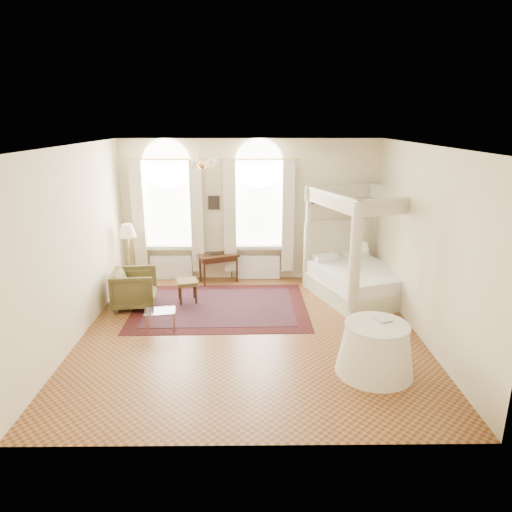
% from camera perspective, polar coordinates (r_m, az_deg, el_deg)
% --- Properties ---
extents(ground, '(6.00, 6.00, 0.00)m').
position_cam_1_polar(ground, '(8.39, -0.71, -9.49)').
color(ground, brown).
rests_on(ground, ground).
extents(room_walls, '(6.00, 6.00, 6.00)m').
position_cam_1_polar(room_walls, '(7.72, -0.76, 3.81)').
color(room_walls, beige).
rests_on(room_walls, ground).
extents(window_left, '(1.62, 0.27, 3.29)m').
position_cam_1_polar(window_left, '(10.81, -10.86, 4.57)').
color(window_left, white).
rests_on(window_left, room_walls).
extents(window_right, '(1.62, 0.27, 3.29)m').
position_cam_1_polar(window_right, '(10.64, 0.38, 4.68)').
color(window_right, white).
rests_on(window_right, room_walls).
extents(chandelier, '(0.51, 0.45, 0.50)m').
position_cam_1_polar(chandelier, '(8.81, -6.74, 11.40)').
color(chandelier, '#C19140').
rests_on(chandelier, room_walls).
extents(wall_pictures, '(2.54, 0.03, 0.39)m').
position_cam_1_polar(wall_pictures, '(10.65, -0.24, 6.91)').
color(wall_pictures, black).
rests_on(wall_pictures, room_walls).
extents(canopy_bed, '(2.34, 2.57, 2.31)m').
position_cam_1_polar(canopy_bed, '(10.05, 12.86, -2.17)').
color(canopy_bed, beige).
rests_on(canopy_bed, ground).
extents(nightstand, '(0.49, 0.47, 0.56)m').
position_cam_1_polar(nightstand, '(11.11, 13.38, -1.71)').
color(nightstand, '#321D0D').
rests_on(nightstand, ground).
extents(nightstand_lamp, '(0.28, 0.28, 0.40)m').
position_cam_1_polar(nightstand_lamp, '(10.94, 13.26, 1.02)').
color(nightstand_lamp, '#C19140').
rests_on(nightstand_lamp, nightstand).
extents(writing_desk, '(1.02, 0.78, 0.68)m').
position_cam_1_polar(writing_desk, '(10.72, -4.75, -0.29)').
color(writing_desk, '#321D0D').
rests_on(writing_desk, ground).
extents(laptop, '(0.33, 0.26, 0.02)m').
position_cam_1_polar(laptop, '(10.74, -5.32, 0.34)').
color(laptop, black).
rests_on(laptop, writing_desk).
extents(stool, '(0.51, 0.51, 0.48)m').
position_cam_1_polar(stool, '(9.66, -8.60, -3.48)').
color(stool, '#4F4122').
rests_on(stool, ground).
extents(armchair, '(0.95, 0.92, 0.78)m').
position_cam_1_polar(armchair, '(9.67, -14.95, -3.92)').
color(armchair, '#473F1E').
rests_on(armchair, ground).
extents(coffee_table, '(0.60, 0.46, 0.37)m').
position_cam_1_polar(coffee_table, '(8.54, -11.91, -6.92)').
color(coffee_table, silver).
rests_on(coffee_table, ground).
extents(floor_lamp, '(0.39, 0.39, 1.52)m').
position_cam_1_polar(floor_lamp, '(10.40, -15.77, 2.68)').
color(floor_lamp, '#C19140').
rests_on(floor_lamp, ground).
extents(oriental_rug, '(3.58, 2.60, 0.01)m').
position_cam_1_polar(oriental_rug, '(9.47, -4.48, -6.33)').
color(oriental_rug, '#3D0E0F').
rests_on(oriental_rug, ground).
extents(side_table, '(1.17, 1.17, 0.80)m').
position_cam_1_polar(side_table, '(7.23, 14.70, -11.14)').
color(side_table, white).
rests_on(side_table, ground).
extents(book, '(0.28, 0.33, 0.03)m').
position_cam_1_polar(book, '(7.18, 14.79, -7.65)').
color(book, black).
rests_on(book, side_table).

